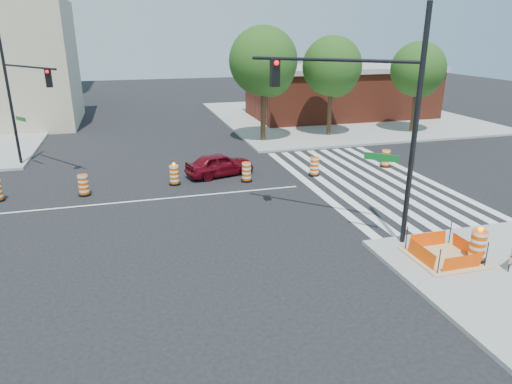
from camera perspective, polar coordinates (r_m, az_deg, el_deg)
The scene contains 18 objects.
ground at distance 22.01m, azimuth -12.32°, elevation -0.89°, with size 120.00×120.00×0.00m, color black.
sidewalk_ne at distance 43.70m, azimuth 10.38°, elevation 9.30°, with size 22.00×22.00×0.15m, color gray.
crosswalk_east at distance 24.99m, azimuth 13.54°, elevation 1.47°, with size 6.75×13.50×0.01m.
lane_centerline at distance 22.01m, azimuth -12.32°, elevation -0.88°, with size 14.00×0.12×0.01m, color silver.
excavation_pit at distance 16.95m, azimuth 22.39°, elevation -7.44°, with size 2.20×2.20×0.90m.
brick_storefront at distance 43.38m, azimuth 10.56°, elevation 12.22°, with size 16.50×8.50×4.60m.
red_coupe at distance 25.00m, azimuth -4.57°, elevation 3.47°, with size 1.50×3.73×1.27m, color #610813.
signal_pole_se at distance 16.66m, azimuth 13.62°, elevation 10.52°, with size 4.69×4.30×8.23m.
signal_pole_nw at distance 28.25m, azimuth -27.29°, elevation 11.17°, with size 3.32×4.50×7.24m.
pit_drum at distance 17.01m, azimuth 25.96°, elevation -6.20°, with size 0.64×0.64×1.26m.
tree_north_c at distance 32.22m, azimuth 0.99°, elevation 15.57°, with size 4.67×4.67×7.95m.
tree_north_d at distance 34.54m, azimuth 9.50°, elevation 14.84°, with size 4.28×4.28×7.28m.
tree_north_e at distance 37.28m, azimuth 19.61°, elevation 13.90°, with size 4.04×4.04×6.87m.
median_drum_2 at distance 23.39m, azimuth -20.74°, elevation 0.72°, with size 0.60×0.60×1.02m.
median_drum_3 at distance 23.82m, azimuth -10.17°, elevation 2.05°, with size 0.60×0.60×1.18m.
median_drum_4 at distance 23.96m, azimuth -1.19°, elevation 2.44°, with size 0.60×0.60×1.02m.
median_drum_5 at distance 25.13m, azimuth 7.30°, elevation 3.09°, with size 0.60×0.60×1.02m.
median_drum_6 at distance 27.64m, azimuth 15.90°, elevation 3.99°, with size 0.60×0.60×1.02m.
Camera 1 is at (-0.93, -20.69, 7.43)m, focal length 32.00 mm.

